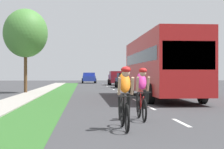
{
  "coord_description": "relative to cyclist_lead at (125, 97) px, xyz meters",
  "views": [
    {
      "loc": [
        -2.8,
        -2.67,
        1.39
      ],
      "look_at": [
        -0.89,
        21.63,
        1.37
      ],
      "focal_mm": 59.14,
      "sensor_mm": 36.0,
      "label": 1
    }
  ],
  "objects": [
    {
      "name": "suv_maroon",
      "position": [
        3.31,
        38.15,
        0.14
      ],
      "size": [
        2.15,
        4.7,
        1.79
      ],
      "color": "maroon",
      "rests_on": "ground_plane"
    },
    {
      "name": "ground_plane",
      "position": [
        1.76,
        13.52,
        -0.81
      ],
      "size": [
        120.0,
        120.0,
        0.0
      ],
      "primitive_type": "plane",
      "color": "#38383A"
    },
    {
      "name": "pickup_blue",
      "position": [
        -0.12,
        48.64,
        0.02
      ],
      "size": [
        2.22,
        5.1,
        1.64
      ],
      "color": "#23389E",
      "rests_on": "ground_plane"
    },
    {
      "name": "sidewalk_concrete",
      "position": [
        -4.5,
        13.52,
        -0.81
      ],
      "size": [
        1.65,
        70.0,
        0.1
      ],
      "primitive_type": "cube",
      "color": "#9E998E",
      "rests_on": "ground_plane"
    },
    {
      "name": "sedan_black",
      "position": [
        3.34,
        28.63,
        -0.04
      ],
      "size": [
        1.98,
        4.3,
        1.52
      ],
      "color": "black",
      "rests_on": "ground_plane"
    },
    {
      "name": "street_tree_near",
      "position": [
        -5.28,
        18.49,
        3.61
      ],
      "size": [
        3.27,
        3.27,
        6.23
      ],
      "color": "brown",
      "rests_on": "ground_plane"
    },
    {
      "name": "cyclist_trailing",
      "position": [
        0.74,
        1.94,
        0.0
      ],
      "size": [
        0.42,
        1.72,
        1.58
      ],
      "color": "black",
      "rests_on": "ground_plane"
    },
    {
      "name": "bus_red",
      "position": [
        3.35,
        11.62,
        1.17
      ],
      "size": [
        2.78,
        11.6,
        3.48
      ],
      "color": "red",
      "rests_on": "ground_plane"
    },
    {
      "name": "lane_markings_center",
      "position": [
        1.76,
        17.52,
        -0.81
      ],
      "size": [
        0.12,
        53.13,
        0.01
      ],
      "color": "white",
      "rests_on": "ground_plane"
    },
    {
      "name": "grass_verge",
      "position": [
        -2.73,
        13.52,
        -0.81
      ],
      "size": [
        1.9,
        70.0,
        0.01
      ],
      "primitive_type": "cube",
      "color": "#2D6026",
      "rests_on": "ground_plane"
    },
    {
      "name": "cyclist_lead",
      "position": [
        0.0,
        0.0,
        0.0
      ],
      "size": [
        0.42,
        1.72,
        1.58
      ],
      "color": "black",
      "rests_on": "ground_plane"
    }
  ]
}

